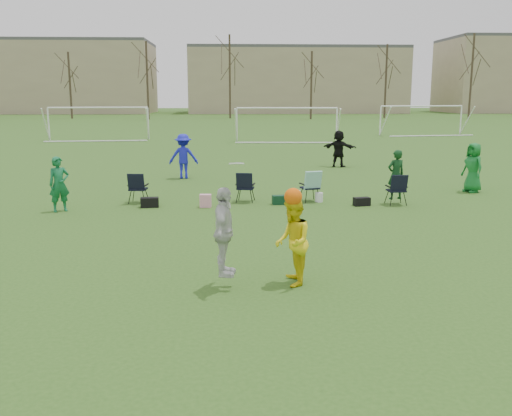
{
  "coord_description": "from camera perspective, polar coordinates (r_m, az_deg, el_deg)",
  "views": [
    {
      "loc": [
        -0.25,
        -9.81,
        3.43
      ],
      "look_at": [
        0.27,
        1.02,
        1.25
      ],
      "focal_mm": 40.0,
      "sensor_mm": 36.0,
      "label": 1
    }
  ],
  "objects": [
    {
      "name": "ground",
      "position": [
        10.4,
        -1.25,
        -7.9
      ],
      "size": [
        260.0,
        260.0,
        0.0
      ],
      "primitive_type": "plane",
      "color": "#2D5319",
      "rests_on": "ground"
    },
    {
      "name": "fielder_green_near",
      "position": [
        17.73,
        -19.09,
        2.26
      ],
      "size": [
        0.71,
        0.63,
        1.63
      ],
      "primitive_type": "imported",
      "rotation": [
        0.0,
        0.0,
        0.51
      ],
      "color": "#126839",
      "rests_on": "ground"
    },
    {
      "name": "fielder_blue",
      "position": [
        23.61,
        -7.27,
        5.15
      ],
      "size": [
        1.19,
        0.71,
        1.82
      ],
      "primitive_type": "imported",
      "rotation": [
        0.0,
        0.0,
        3.17
      ],
      "color": "#1A1EC6",
      "rests_on": "ground"
    },
    {
      "name": "fielder_green_far",
      "position": [
        21.51,
        20.88,
        3.8
      ],
      "size": [
        0.81,
        0.99,
        1.74
      ],
      "primitive_type": "imported",
      "rotation": [
        0.0,
        0.0,
        -1.22
      ],
      "color": "#136C28",
      "rests_on": "ground"
    },
    {
      "name": "fielder_black",
      "position": [
        27.48,
        8.28,
        5.91
      ],
      "size": [
        1.66,
        1.21,
        1.73
      ],
      "primitive_type": "imported",
      "rotation": [
        0.0,
        0.0,
        2.65
      ],
      "color": "black",
      "rests_on": "ground"
    },
    {
      "name": "center_contest",
      "position": [
        10.17,
        0.8,
        -2.89
      ],
      "size": [
        1.8,
        1.06,
        2.29
      ],
      "color": "silver",
      "rests_on": "ground"
    },
    {
      "name": "sideline_setup",
      "position": [
        18.15,
        3.6,
        2.13
      ],
      "size": [
        8.79,
        1.38,
        1.71
      ],
      "color": "#0F3917",
      "rests_on": "ground"
    },
    {
      "name": "goal_left",
      "position": [
        44.91,
        -15.48,
        9.05
      ],
      "size": [
        7.39,
        0.76,
        2.46
      ],
      "rotation": [
        0.0,
        0.0,
        0.09
      ],
      "color": "white",
      "rests_on": "ground"
    },
    {
      "name": "goal_mid",
      "position": [
        42.05,
        3.09,
        9.31
      ],
      "size": [
        7.4,
        0.63,
        2.46
      ],
      "rotation": [
        0.0,
        0.0,
        -0.07
      ],
      "color": "white",
      "rests_on": "ground"
    },
    {
      "name": "goal_right",
      "position": [
        50.52,
        16.23,
        9.22
      ],
      "size": [
        7.35,
        1.14,
        2.46
      ],
      "rotation": [
        0.0,
        0.0,
        0.14
      ],
      "color": "white",
      "rests_on": "ground"
    },
    {
      "name": "tree_line",
      "position": [
        79.68,
        -2.45,
        12.56
      ],
      "size": [
        110.28,
        3.28,
        11.4
      ],
      "color": "#382B21",
      "rests_on": "ground"
    },
    {
      "name": "building_row",
      "position": [
        106.07,
        1.05,
        12.76
      ],
      "size": [
        126.0,
        16.0,
        13.0
      ],
      "color": "tan",
      "rests_on": "ground"
    }
  ]
}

